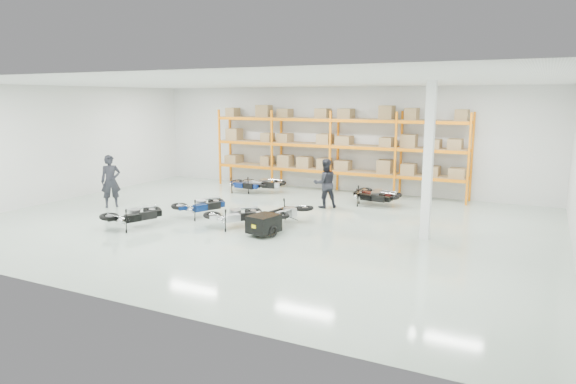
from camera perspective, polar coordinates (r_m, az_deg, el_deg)
The scene contains 14 objects.
room at distance 16.39m, azimuth -3.19°, elevation 4.18°, with size 18.00×18.00×18.00m.
pallet_rack at distance 22.20m, azimuth 5.15°, elevation 5.80°, with size 11.28×0.98×3.62m.
structural_column at distance 15.03m, azimuth 15.31°, elevation 3.26°, with size 0.25×0.25×4.50m, color white.
moto_blue_centre at distance 17.80m, azimuth -9.66°, elevation -1.12°, with size 0.75×1.68×1.03m, color #081C50, non-canonical shape.
moto_silver_left at distance 16.21m, azimuth -5.91°, elevation -2.19°, with size 0.73×1.65×1.01m, color silver, non-canonical shape.
moto_black_far_left at distance 16.76m, azimuth -16.74°, elevation -2.08°, with size 0.77×1.72×1.05m, color black, non-canonical shape.
moto_touring_right at distance 16.52m, azimuth 0.00°, elevation -1.87°, with size 0.74×1.67×1.02m, color black, non-canonical shape.
trailer at distance 15.18m, azimuth -2.71°, elevation -3.56°, with size 0.86×1.52×0.62m.
moto_back_a at distance 22.05m, azimuth -4.70°, elevation 1.13°, with size 0.71×1.59×0.97m, color navy, non-canonical shape.
moto_back_b at distance 22.04m, azimuth -2.86°, elevation 1.24°, with size 0.76×1.71×1.04m, color #B1B4BB, non-canonical shape.
moto_back_c at distance 19.53m, azimuth 9.49°, elevation -0.16°, with size 0.72×1.61×0.99m, color black, non-canonical shape.
moto_back_d at distance 19.92m, azimuth 9.75°, elevation 0.10°, with size 0.74×1.68×1.02m, color #380E0B, non-canonical shape.
person_left at distance 20.18m, azimuth -19.09°, elevation 1.14°, with size 0.71×0.47×1.95m, color #21222A.
person_back at distance 19.03m, azimuth 4.14°, elevation 0.96°, with size 0.88×0.69×1.82m, color black.
Camera 1 is at (8.11, -14.14, 4.02)m, focal length 32.00 mm.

